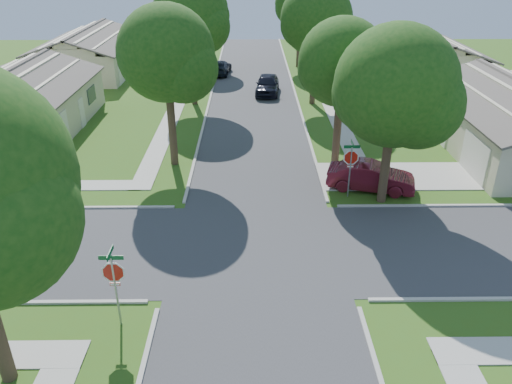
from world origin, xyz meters
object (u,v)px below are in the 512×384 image
object	(u,v)px
stop_sign_ne	(351,160)
car_curb_west	(220,67)
stop_sign_sw	(114,275)
tree_e_mid	(317,22)
car_driveway	(371,177)
tree_ne_corner	(396,92)
house_ne_far	(424,62)
tree_e_far	(301,6)
car_curb_east	(267,84)
tree_w_near	(168,58)
tree_e_near	(343,67)
house_nw_far	(90,56)
house_nw_near	(19,109)
tree_w_far	(205,11)
tree_w_mid	(191,19)

from	to	relation	value
stop_sign_ne	car_curb_west	world-z (taller)	stop_sign_ne
stop_sign_sw	car_curb_west	world-z (taller)	stop_sign_sw
tree_e_mid	car_driveway	distance (m)	16.51
tree_ne_corner	house_ne_far	xyz separation A→B (m)	(9.63, 24.79, -4.08)
tree_e_far	car_curb_east	world-z (taller)	tree_e_far
tree_w_near	house_ne_far	world-z (taller)	tree_w_near
car_curb_east	car_curb_west	size ratio (longest dim) A/B	1.04
stop_sign_ne	tree_ne_corner	xyz separation A→B (m)	(1.66, -0.49, 3.56)
tree_e_far	car_curb_east	xyz separation A→B (m)	(-3.55, -10.05, -5.18)
tree_e_near	car_driveway	xyz separation A→B (m)	(1.25, -3.51, -4.91)
house_nw_far	car_driveway	bearing A→B (deg)	-50.31
tree_e_far	house_nw_near	world-z (taller)	tree_e_far
tree_w_near	house_nw_far	world-z (taller)	tree_w_near
tree_w_far	house_ne_far	distance (m)	21.61
stop_sign_sw	house_nw_far	world-z (taller)	house_nw_far
tree_e_mid	car_curb_west	world-z (taller)	tree_e_mid
stop_sign_ne	car_driveway	distance (m)	2.00
tree_e_near	house_nw_far	bearing A→B (deg)	132.06
tree_w_mid	tree_w_far	xyz separation A→B (m)	(-0.01, 13.00, -0.98)
tree_ne_corner	car_curb_west	bearing A→B (deg)	109.69
tree_e_far	tree_w_mid	world-z (taller)	tree_w_mid
stop_sign_sw	tree_w_mid	distance (m)	26.09
stop_sign_sw	tree_w_near	bearing A→B (deg)	89.77
tree_e_near	car_curb_west	world-z (taller)	tree_e_near
house_nw_near	car_driveway	bearing A→B (deg)	-23.36
car_curb_west	house_nw_far	bearing A→B (deg)	1.16
tree_e_mid	car_curb_west	size ratio (longest dim) A/B	2.05
stop_sign_sw	tree_w_mid	world-z (taller)	tree_w_mid
tree_w_far	car_curb_west	xyz separation A→B (m)	(1.45, -3.08, -4.85)
stop_sign_ne	car_curb_east	bearing A→B (deg)	100.30
tree_ne_corner	stop_sign_ne	bearing A→B (deg)	163.45
tree_e_mid	house_nw_near	xyz separation A→B (m)	(-20.75, -6.01, -4.74)
tree_ne_corner	car_driveway	bearing A→B (deg)	105.56
tree_w_far	car_driveway	world-z (taller)	tree_w_far
tree_w_mid	tree_ne_corner	xyz separation A→B (m)	(11.00, -16.80, -0.90)
tree_ne_corner	house_ne_far	world-z (taller)	tree_ne_corner
stop_sign_ne	tree_e_mid	size ratio (longest dim) A/B	0.32
house_nw_near	house_ne_far	bearing A→B (deg)	23.64
tree_w_far	tree_ne_corner	size ratio (longest dim) A/B	0.93
car_driveway	car_curb_east	bearing A→B (deg)	30.11
stop_sign_sw	car_curb_east	world-z (taller)	stop_sign_sw
tree_e_mid	tree_e_far	distance (m)	13.00
tree_ne_corner	car_curb_east	bearing A→B (deg)	104.64
tree_e_near	tree_e_far	xyz separation A→B (m)	(0.00, 25.00, 0.34)
tree_ne_corner	car_curb_west	world-z (taller)	tree_ne_corner
stop_sign_ne	house_ne_far	world-z (taller)	house_ne_far
tree_e_mid	house_nw_far	size ratio (longest dim) A/B	0.68
tree_e_mid	tree_w_mid	size ratio (longest dim) A/B	0.96
tree_w_mid	car_driveway	xyz separation A→B (m)	(10.64, -15.51, -5.75)
stop_sign_sw	house_nw_near	size ratio (longest dim) A/B	0.22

